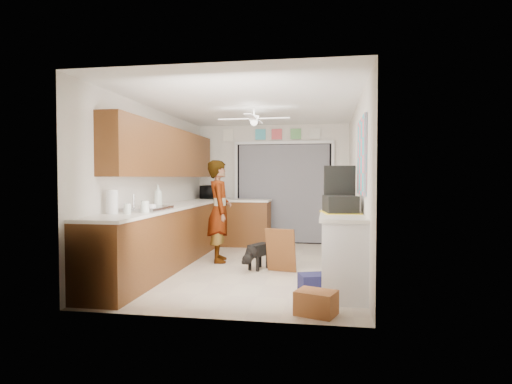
{
  "coord_description": "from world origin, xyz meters",
  "views": [
    {
      "loc": [
        1.15,
        -6.53,
        1.4
      ],
      "look_at": [
        0.0,
        0.4,
        1.15
      ],
      "focal_mm": 30.0,
      "sensor_mm": 36.0,
      "label": 1
    }
  ],
  "objects_px": {
    "navy_crate": "(314,283)",
    "man": "(219,211)",
    "cup": "(152,207)",
    "suitcase": "(340,204)",
    "dog": "(259,255)",
    "microwave": "(211,192)",
    "soap_bottle": "(158,196)",
    "paper_towel_roll": "(112,202)",
    "cardboard_box": "(316,303)"
  },
  "relations": [
    {
      "from": "soap_bottle",
      "to": "cup",
      "type": "bearing_deg",
      "value": -73.4
    },
    {
      "from": "dog",
      "to": "paper_towel_roll",
      "type": "bearing_deg",
      "value": -112.97
    },
    {
      "from": "cup",
      "to": "navy_crate",
      "type": "xyz_separation_m",
      "value": [
        2.19,
        -0.25,
        -0.88
      ]
    },
    {
      "from": "navy_crate",
      "to": "dog",
      "type": "distance_m",
      "value": 1.42
    },
    {
      "from": "navy_crate",
      "to": "man",
      "type": "height_order",
      "value": "man"
    },
    {
      "from": "navy_crate",
      "to": "man",
      "type": "bearing_deg",
      "value": 134.96
    },
    {
      "from": "suitcase",
      "to": "dog",
      "type": "relative_size",
      "value": 0.92
    },
    {
      "from": "soap_bottle",
      "to": "cardboard_box",
      "type": "distance_m",
      "value": 3.29
    },
    {
      "from": "soap_bottle",
      "to": "cup",
      "type": "height_order",
      "value": "soap_bottle"
    },
    {
      "from": "microwave",
      "to": "suitcase",
      "type": "distance_m",
      "value": 4.14
    },
    {
      "from": "cup",
      "to": "soap_bottle",
      "type": "bearing_deg",
      "value": 106.6
    },
    {
      "from": "soap_bottle",
      "to": "paper_towel_roll",
      "type": "height_order",
      "value": "soap_bottle"
    },
    {
      "from": "man",
      "to": "cup",
      "type": "bearing_deg",
      "value": 140.91
    },
    {
      "from": "soap_bottle",
      "to": "navy_crate",
      "type": "height_order",
      "value": "soap_bottle"
    },
    {
      "from": "navy_crate",
      "to": "dog",
      "type": "relative_size",
      "value": 0.62
    },
    {
      "from": "soap_bottle",
      "to": "suitcase",
      "type": "height_order",
      "value": "soap_bottle"
    },
    {
      "from": "microwave",
      "to": "paper_towel_roll",
      "type": "distance_m",
      "value": 3.89
    },
    {
      "from": "paper_towel_roll",
      "to": "cup",
      "type": "bearing_deg",
      "value": 66.08
    },
    {
      "from": "paper_towel_roll",
      "to": "cardboard_box",
      "type": "xyz_separation_m",
      "value": [
        2.51,
        -0.56,
        -0.97
      ]
    },
    {
      "from": "paper_towel_roll",
      "to": "navy_crate",
      "type": "distance_m",
      "value": 2.67
    },
    {
      "from": "microwave",
      "to": "soap_bottle",
      "type": "relative_size",
      "value": 1.47
    },
    {
      "from": "suitcase",
      "to": "man",
      "type": "distance_m",
      "value": 2.32
    },
    {
      "from": "suitcase",
      "to": "cardboard_box",
      "type": "height_order",
      "value": "suitcase"
    },
    {
      "from": "suitcase",
      "to": "man",
      "type": "bearing_deg",
      "value": 136.91
    },
    {
      "from": "cardboard_box",
      "to": "man",
      "type": "xyz_separation_m",
      "value": [
        -1.65,
        2.5,
        0.72
      ]
    },
    {
      "from": "man",
      "to": "dog",
      "type": "bearing_deg",
      "value": -138.55
    },
    {
      "from": "cup",
      "to": "navy_crate",
      "type": "relative_size",
      "value": 0.32
    },
    {
      "from": "soap_bottle",
      "to": "cardboard_box",
      "type": "xyz_separation_m",
      "value": [
        2.47,
        -1.93,
        -0.99
      ]
    },
    {
      "from": "man",
      "to": "suitcase",
      "type": "bearing_deg",
      "value": -139.1
    },
    {
      "from": "suitcase",
      "to": "dog",
      "type": "height_order",
      "value": "suitcase"
    },
    {
      "from": "soap_bottle",
      "to": "dog",
      "type": "relative_size",
      "value": 0.62
    },
    {
      "from": "cup",
      "to": "dog",
      "type": "relative_size",
      "value": 0.2
    },
    {
      "from": "microwave",
      "to": "soap_bottle",
      "type": "distance_m",
      "value": 2.52
    },
    {
      "from": "microwave",
      "to": "soap_bottle",
      "type": "xyz_separation_m",
      "value": [
        -0.14,
        -2.51,
        0.03
      ]
    },
    {
      "from": "suitcase",
      "to": "navy_crate",
      "type": "xyz_separation_m",
      "value": [
        -0.32,
        -0.32,
        -0.94
      ]
    },
    {
      "from": "microwave",
      "to": "soap_bottle",
      "type": "bearing_deg",
      "value": 177.12
    },
    {
      "from": "cardboard_box",
      "to": "navy_crate",
      "type": "relative_size",
      "value": 1.14
    },
    {
      "from": "soap_bottle",
      "to": "cardboard_box",
      "type": "bearing_deg",
      "value": -37.95
    },
    {
      "from": "suitcase",
      "to": "man",
      "type": "relative_size",
      "value": 0.3
    },
    {
      "from": "navy_crate",
      "to": "microwave",
      "type": "bearing_deg",
      "value": 122.8
    },
    {
      "from": "man",
      "to": "dog",
      "type": "xyz_separation_m",
      "value": [
        0.74,
        -0.48,
        -0.62
      ]
    },
    {
      "from": "cup",
      "to": "suitcase",
      "type": "height_order",
      "value": "suitcase"
    },
    {
      "from": "paper_towel_roll",
      "to": "suitcase",
      "type": "height_order",
      "value": "paper_towel_roll"
    },
    {
      "from": "cup",
      "to": "cardboard_box",
      "type": "relative_size",
      "value": 0.28
    },
    {
      "from": "man",
      "to": "paper_towel_roll",
      "type": "bearing_deg",
      "value": 140.87
    },
    {
      "from": "suitcase",
      "to": "man",
      "type": "height_order",
      "value": "man"
    },
    {
      "from": "man",
      "to": "navy_crate",
      "type": "bearing_deg",
      "value": -150.36
    },
    {
      "from": "navy_crate",
      "to": "dog",
      "type": "bearing_deg",
      "value": 127.63
    },
    {
      "from": "cardboard_box",
      "to": "dog",
      "type": "distance_m",
      "value": 2.22
    },
    {
      "from": "microwave",
      "to": "navy_crate",
      "type": "relative_size",
      "value": 1.47
    }
  ]
}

